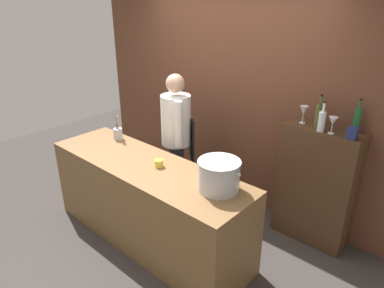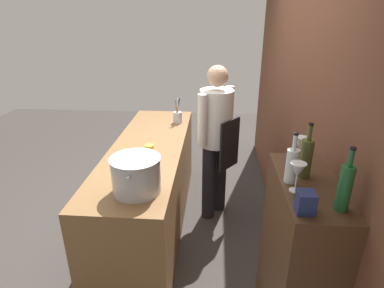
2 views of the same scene
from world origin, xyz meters
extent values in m
plane|color=#383330|center=(0.00, 0.00, 0.00)|extent=(8.00, 8.00, 0.00)
cube|color=brown|center=(0.00, 1.40, 1.50)|extent=(4.40, 0.10, 3.00)
cube|color=brown|center=(0.00, 0.00, 0.45)|extent=(2.35, 0.70, 0.90)
cube|color=#472D1C|center=(1.27, 1.19, 0.63)|extent=(0.76, 0.32, 1.27)
cylinder|color=black|center=(-0.15, 0.61, 0.42)|extent=(0.14, 0.14, 0.84)
cylinder|color=black|center=(-0.31, 0.74, 0.42)|extent=(0.14, 0.14, 0.84)
cylinder|color=white|center=(-0.23, 0.67, 1.13)|extent=(0.34, 0.34, 0.58)
cube|color=black|center=(-0.12, 0.82, 0.89)|extent=(0.25, 0.20, 0.52)
cylinder|color=white|center=(-0.06, 0.54, 1.16)|extent=(0.09, 0.09, 0.52)
cylinder|color=white|center=(-0.41, 0.81, 1.16)|extent=(0.09, 0.09, 0.52)
sphere|color=tan|center=(-0.23, 0.67, 1.55)|extent=(0.21, 0.21, 0.21)
cylinder|color=#B7BABF|center=(0.84, 0.10, 1.03)|extent=(0.36, 0.36, 0.26)
cylinder|color=#B7BABF|center=(0.84, 0.10, 1.17)|extent=(0.37, 0.37, 0.01)
cube|color=#B7BABF|center=(0.64, 0.10, 1.12)|extent=(0.04, 0.02, 0.02)
cube|color=#B7BABF|center=(1.03, 0.10, 1.12)|extent=(0.04, 0.02, 0.02)
cylinder|color=#B7BABF|center=(-0.73, 0.22, 0.97)|extent=(0.10, 0.10, 0.13)
cylinder|color=#B7BABF|center=(-0.73, 0.23, 1.06)|extent=(0.03, 0.01, 0.28)
cylinder|color=olive|center=(-0.70, 0.21, 1.06)|extent=(0.02, 0.04, 0.27)
cylinder|color=#262626|center=(-0.74, 0.22, 1.06)|extent=(0.02, 0.07, 0.28)
cylinder|color=yellow|center=(0.14, 0.05, 0.94)|extent=(0.09, 0.09, 0.07)
cylinder|color=#475123|center=(1.20, 1.17, 1.38)|extent=(0.07, 0.07, 0.22)
cylinder|color=#475123|center=(1.20, 1.17, 1.53)|extent=(0.02, 0.02, 0.09)
cylinder|color=black|center=(1.20, 1.17, 1.58)|extent=(0.03, 0.03, 0.01)
cylinder|color=silver|center=(1.27, 1.08, 1.36)|extent=(0.07, 0.07, 0.19)
cylinder|color=silver|center=(1.27, 1.08, 1.50)|extent=(0.02, 0.02, 0.09)
cylinder|color=black|center=(1.27, 1.08, 1.55)|extent=(0.03, 0.03, 0.01)
cylinder|color=#1E592D|center=(1.52, 1.27, 1.38)|extent=(0.07, 0.07, 0.23)
cylinder|color=#1E592D|center=(1.52, 1.27, 1.54)|extent=(0.02, 0.02, 0.08)
cylinder|color=black|center=(1.52, 1.27, 1.58)|extent=(0.03, 0.03, 0.01)
cylinder|color=silver|center=(1.37, 1.09, 1.27)|extent=(0.06, 0.06, 0.01)
cylinder|color=silver|center=(1.37, 1.09, 1.31)|extent=(0.01, 0.01, 0.08)
cone|color=silver|center=(1.37, 1.09, 1.39)|extent=(0.08, 0.08, 0.08)
cylinder|color=silver|center=(1.04, 1.18, 1.27)|extent=(0.06, 0.06, 0.01)
cylinder|color=silver|center=(1.04, 1.18, 1.32)|extent=(0.01, 0.01, 0.08)
cone|color=silver|center=(1.04, 1.18, 1.40)|extent=(0.08, 0.08, 0.09)
cube|color=navy|center=(1.55, 1.09, 1.32)|extent=(0.08, 0.08, 0.11)
camera|label=1|loc=(2.41, -1.99, 2.45)|focal=32.52mm
camera|label=2|loc=(2.84, 0.66, 2.14)|focal=29.66mm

